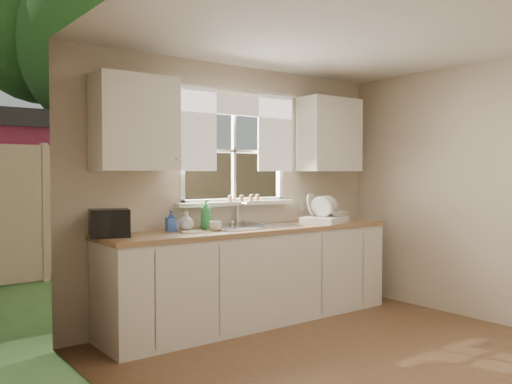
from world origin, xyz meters
TOP-DOWN VIEW (x-y plane):
  - ground at (0.00, 0.00)m, footprint 4.00×4.00m
  - room_walls at (0.00, -0.07)m, footprint 3.62×4.02m
  - ceiling at (0.00, 0.00)m, footprint 3.60×4.00m
  - window at (0.00, 2.00)m, footprint 1.38×0.16m
  - curtains at (0.00, 1.95)m, footprint 1.50×0.03m
  - base_cabinets at (0.00, 1.68)m, footprint 3.00×0.62m
  - countertop at (0.00, 1.68)m, footprint 3.04×0.65m
  - upper_cabinet_left at (-1.15, 1.82)m, footprint 0.70×0.33m
  - upper_cabinet_right at (1.15, 1.82)m, footprint 0.70×0.33m
  - wall_outlet at (0.88, 1.99)m, footprint 0.08×0.01m
  - sill_jars at (0.08, 1.94)m, footprint 0.38×0.04m
  - backyard at (0.58, 8.42)m, footprint 20.00×10.00m
  - sink at (0.00, 1.71)m, footprint 0.88×0.52m
  - dish_rack at (0.88, 1.63)m, footprint 0.58×0.51m
  - bowl at (1.01, 1.58)m, footprint 0.29×0.29m
  - soap_bottle_a at (-0.46, 1.81)m, footprint 0.14×0.14m
  - soap_bottle_b at (-0.81, 1.84)m, footprint 0.09×0.09m
  - soap_bottle_c at (-0.66, 1.82)m, footprint 0.17×0.17m
  - saucer at (-0.70, 1.65)m, footprint 0.20×0.20m
  - cup at (-0.46, 1.65)m, footprint 0.13×0.13m
  - black_appliance at (-1.40, 1.78)m, footprint 0.37×0.34m

SIDE VIEW (x-z plane):
  - ground at x=0.00m, z-range 0.00..0.00m
  - base_cabinets at x=0.00m, z-range 0.00..0.87m
  - sink at x=0.00m, z-range 0.64..1.04m
  - countertop at x=0.00m, z-range 0.87..0.91m
  - saucer at x=-0.70m, z-range 0.91..0.92m
  - cup at x=-0.46m, z-range 0.91..1.00m
  - dish_rack at x=0.88m, z-range 0.82..1.13m
  - soap_bottle_c at x=-0.66m, z-range 0.91..1.09m
  - bowl at x=1.01m, z-range 0.97..1.03m
  - soap_bottle_b at x=-0.81m, z-range 0.91..1.09m
  - black_appliance at x=-1.40m, z-range 0.91..1.14m
  - soap_bottle_a at x=-0.46m, z-range 0.91..1.19m
  - wall_outlet at x=0.88m, z-range 1.02..1.14m
  - sill_jars at x=0.08m, z-range 1.15..1.21m
  - room_walls at x=0.00m, z-range -0.01..2.49m
  - window at x=0.00m, z-range 0.95..2.02m
  - upper_cabinet_left at x=-1.15m, z-range 1.45..2.25m
  - upper_cabinet_right at x=1.15m, z-range 1.45..2.25m
  - curtains at x=0.00m, z-range 1.53..2.34m
  - ceiling at x=0.00m, z-range 2.49..2.51m
  - backyard at x=0.58m, z-range 0.40..6.53m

